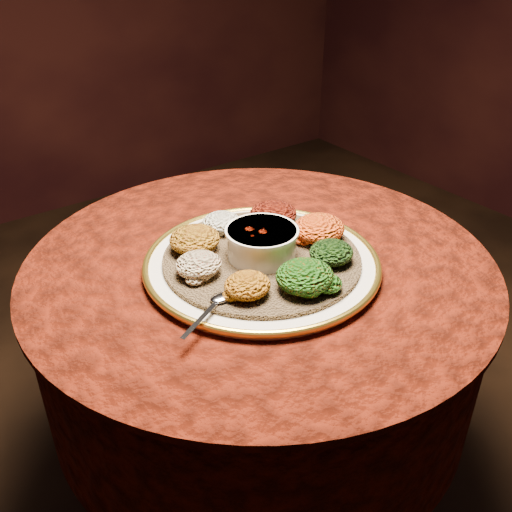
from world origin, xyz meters
TOP-DOWN VIEW (x-y plane):
  - table at (0.00, 0.00)m, footprint 0.96×0.96m
  - platter at (-0.02, -0.03)m, footprint 0.47×0.47m
  - injera at (-0.02, -0.03)m, footprint 0.49×0.49m
  - stew_bowl at (-0.02, -0.03)m, footprint 0.14×0.14m
  - spoon at (-0.17, -0.11)m, footprint 0.13×0.08m
  - portion_ayib at (-0.02, 0.10)m, footprint 0.08×0.08m
  - portion_kitfo at (0.08, 0.06)m, footprint 0.10×0.10m
  - portion_tikil at (0.12, -0.05)m, footprint 0.11×0.10m
  - portion_gomen at (0.08, -0.13)m, footprint 0.09×0.08m
  - portion_mixveg at (-0.02, -0.17)m, footprint 0.11×0.10m
  - portion_kik at (-0.12, -0.12)m, footprint 0.08×0.08m
  - portion_timatim at (-0.15, -0.02)m, footprint 0.09×0.08m
  - portion_shiro at (-0.11, 0.06)m, footprint 0.10×0.10m

SIDE VIEW (x-z plane):
  - table at x=0.00m, z-range 0.19..0.92m
  - platter at x=-0.02m, z-range 0.73..0.76m
  - injera at x=-0.02m, z-range 0.75..0.76m
  - spoon at x=-0.17m, z-range 0.76..0.77m
  - portion_ayib at x=-0.02m, z-range 0.76..0.80m
  - portion_kik at x=-0.12m, z-range 0.76..0.80m
  - portion_gomen at x=0.08m, z-range 0.76..0.80m
  - portion_timatim at x=-0.15m, z-range 0.76..0.80m
  - portion_shiro at x=-0.11m, z-range 0.76..0.81m
  - portion_kitfo at x=0.08m, z-range 0.76..0.81m
  - portion_mixveg at x=-0.02m, z-range 0.76..0.81m
  - portion_tikil at x=0.12m, z-range 0.76..0.81m
  - stew_bowl at x=-0.02m, z-range 0.77..0.83m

